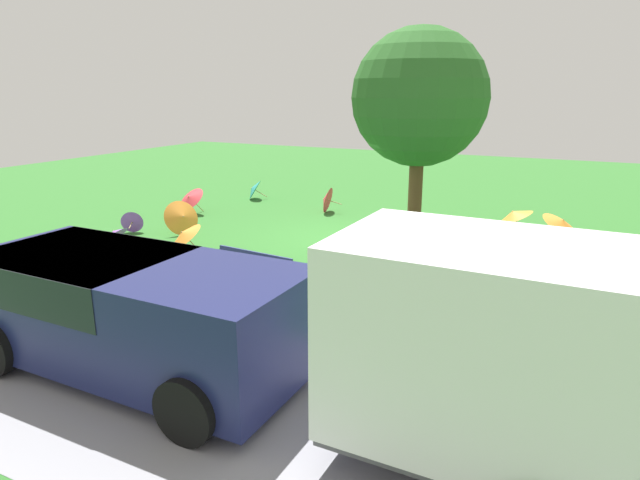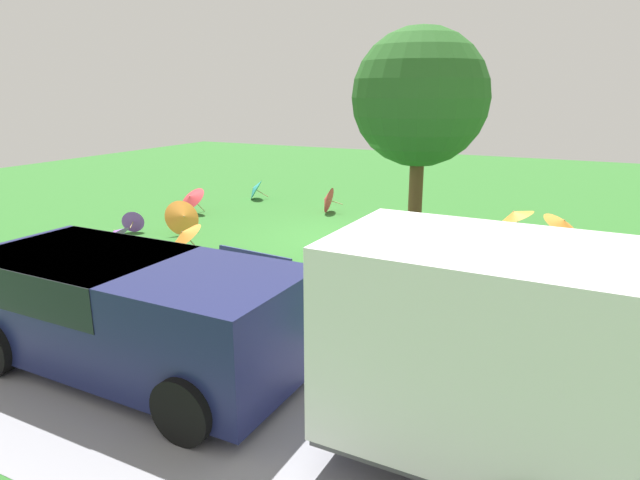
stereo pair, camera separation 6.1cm
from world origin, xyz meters
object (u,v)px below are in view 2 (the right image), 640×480
object	(u,v)px
parasol_red_2	(327,199)
parasol_orange_4	(562,223)
shade_tree	(420,98)
parasol_red_4	(191,198)
park_bench	(259,273)
parasol_orange_5	(515,215)
box_trailer_white	(505,353)
parasol_purple_0	(133,221)
parasol_purple_1	(361,264)
parasol_purple_3	(115,233)
parasol_teal_1	(255,189)
van_dark	(125,304)
parasol_orange_0	(183,217)
parasol_orange_2	(184,234)

from	to	relation	value
parasol_red_2	parasol_orange_4	xyz separation A→B (m)	(-6.66, 0.95, 0.20)
shade_tree	parasol_red_4	distance (m)	7.78
park_bench	parasol_orange_4	world-z (taller)	park_bench
parasol_red_4	parasol_orange_5	bearing A→B (deg)	-169.37
box_trailer_white	parasol_purple_0	bearing A→B (deg)	-28.56
parasol_purple_0	parasol_purple_1	world-z (taller)	parasol_purple_1
parasol_red_4	parasol_purple_3	world-z (taller)	parasol_red_4
parasol_teal_1	parasol_orange_4	xyz separation A→B (m)	(-9.78, 1.73, 0.24)
van_dark	parasol_orange_4	distance (m)	10.18
parasol_purple_1	parasol_orange_5	world-z (taller)	parasol_purple_1
parasol_purple_0	parasol_red_4	bearing A→B (deg)	-88.74
box_trailer_white	parasol_purple_0	distance (m)	11.60
parasol_red_4	parasol_purple_1	bearing A→B (deg)	152.88
shade_tree	parasol_purple_0	bearing A→B (deg)	13.61
shade_tree	parasol_red_2	bearing A→B (deg)	-37.09
parasol_purple_1	park_bench	bearing A→B (deg)	44.64
van_dark	box_trailer_white	xyz separation A→B (m)	(-4.81, 0.05, 0.41)
shade_tree	parasol_red_4	xyz separation A→B (m)	(7.16, -0.71, -2.96)
parasol_orange_4	shade_tree	bearing A→B (deg)	29.55
van_dark	parasol_orange_4	xyz separation A→B (m)	(-4.85, -8.94, -0.31)
parasol_orange_0	parasol_purple_3	bearing A→B (deg)	69.25
parasol_purple_0	parasol_purple_3	xyz separation A→B (m)	(-0.68, 1.26, 0.06)
parasol_purple_0	parasol_orange_2	world-z (taller)	parasol_orange_2
van_dark	parasol_orange_5	bearing A→B (deg)	-111.04
van_dark	shade_tree	size ratio (longest dim) A/B	0.93
parasol_orange_0	parasol_orange_2	size ratio (longest dim) A/B	0.96
parasol_orange_0	parasol_purple_3	world-z (taller)	parasol_orange_0
parasol_purple_0	parasol_purple_3	distance (m)	1.43
park_bench	shade_tree	bearing A→B (deg)	-110.21
parasol_purple_1	parasol_teal_1	size ratio (longest dim) A/B	1.06
parasol_red_4	parasol_orange_4	distance (m)	10.30
parasol_teal_1	parasol_orange_2	world-z (taller)	parasol_orange_2
park_bench	parasol_purple_3	distance (m)	5.02
park_bench	parasol_orange_4	distance (m)	7.61
box_trailer_white	parasol_teal_1	distance (m)	14.52
box_trailer_white	parasol_purple_1	bearing A→B (deg)	-53.75
parasol_teal_1	parasol_orange_4	world-z (taller)	parasol_orange_4
parasol_red_2	van_dark	bearing A→B (deg)	100.36
parasol_orange_0	parasol_orange_5	size ratio (longest dim) A/B	1.06
van_dark	park_bench	bearing A→B (deg)	-93.79
parasol_orange_4	parasol_purple_1	bearing A→B (deg)	54.88
park_bench	box_trailer_white	bearing A→B (deg)	147.10
parasol_orange_0	parasol_orange_5	bearing A→B (deg)	-154.28
parasol_orange_4	parasol_orange_5	size ratio (longest dim) A/B	1.08
van_dark	parasol_purple_1	bearing A→B (deg)	-110.32
shade_tree	parasol_red_4	world-z (taller)	shade_tree
parasol_purple_3	parasol_orange_4	distance (m)	10.63
parasol_purple_0	shade_tree	bearing A→B (deg)	-166.39
parasol_orange_0	parasol_teal_1	xyz separation A→B (m)	(0.91, -4.78, -0.09)
parasol_red_4	parasol_orange_4	bearing A→B (deg)	-174.21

